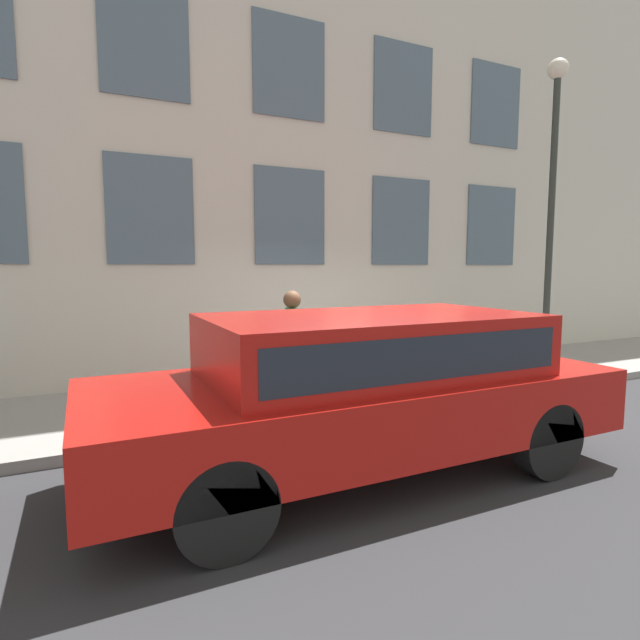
% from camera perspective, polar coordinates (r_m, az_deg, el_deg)
% --- Properties ---
extents(ground_plane, '(80.00, 80.00, 0.00)m').
position_cam_1_polar(ground_plane, '(6.80, 5.82, -11.26)').
color(ground_plane, '#2D2D30').
extents(sidewalk, '(2.80, 60.00, 0.13)m').
position_cam_1_polar(sidewalk, '(7.96, 0.52, -8.14)').
color(sidewalk, gray).
rests_on(sidewalk, ground_plane).
extents(building_facade, '(0.33, 40.00, 11.77)m').
position_cam_1_polar(building_facade, '(9.91, -3.95, 28.99)').
color(building_facade, beige).
rests_on(building_facade, ground_plane).
extents(fire_hydrant, '(0.27, 0.40, 0.71)m').
position_cam_1_polar(fire_hydrant, '(7.15, 3.15, -6.28)').
color(fire_hydrant, '#2D7260').
rests_on(fire_hydrant, sidewalk).
extents(person, '(0.38, 0.25, 1.57)m').
position_cam_1_polar(person, '(7.03, -3.19, -1.70)').
color(person, '#998466').
rests_on(person, sidewalk).
extents(parked_truck_red_near, '(2.00, 5.09, 1.57)m').
position_cam_1_polar(parked_truck_red_near, '(4.93, 5.10, -6.85)').
color(parked_truck_red_near, black).
rests_on(parked_truck_red_near, ground_plane).
extents(street_lamp, '(0.36, 0.36, 5.56)m').
position_cam_1_polar(street_lamp, '(10.28, 25.05, 14.25)').
color(street_lamp, '#2D332D').
rests_on(street_lamp, sidewalk).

